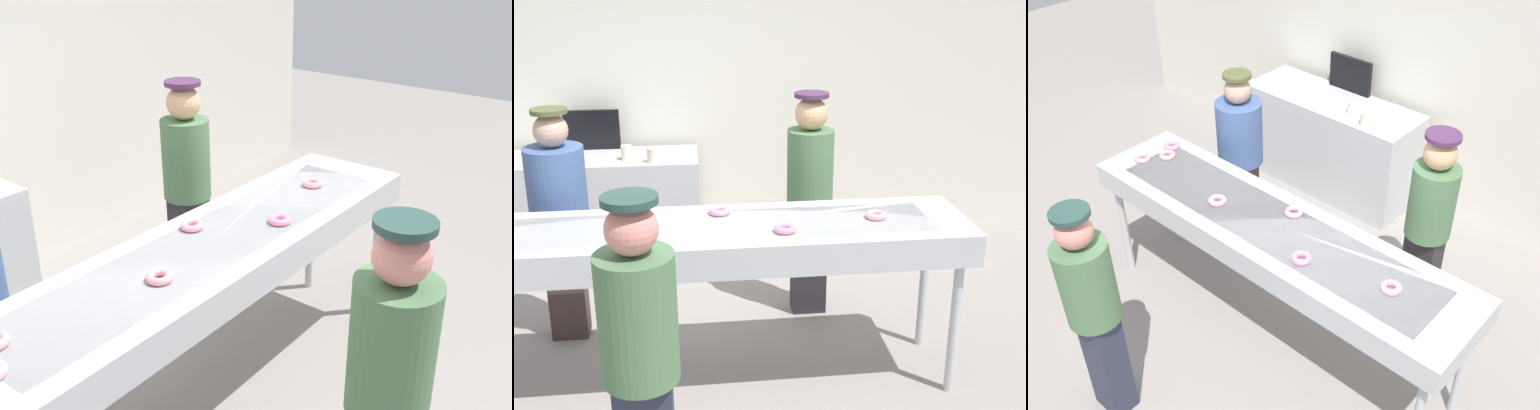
# 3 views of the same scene
# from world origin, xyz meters

# --- Properties ---
(ground_plane) EXTENTS (16.00, 16.00, 0.00)m
(ground_plane) POSITION_xyz_m (0.00, 0.00, 0.00)
(ground_plane) COLOR gray
(fryer_conveyor) EXTENTS (2.95, 0.69, 1.02)m
(fryer_conveyor) POSITION_xyz_m (0.00, 0.00, 0.93)
(fryer_conveyor) COLOR #B7BABF
(fryer_conveyor) RESTS_ON ground
(strawberry_donut_0) EXTENTS (0.17, 0.17, 0.04)m
(strawberry_donut_0) POSITION_xyz_m (0.95, -0.00, 1.04)
(strawberry_donut_0) COLOR pink
(strawberry_donut_0) RESTS_ON fryer_conveyor
(strawberry_donut_1) EXTENTS (0.17, 0.17, 0.04)m
(strawberry_donut_1) POSITION_xyz_m (0.40, -0.15, 1.04)
(strawberry_donut_1) COLOR pink
(strawberry_donut_1) RESTS_ON fryer_conveyor
(strawberry_donut_2) EXTENTS (0.16, 0.16, 0.04)m
(strawberry_donut_2) POSITION_xyz_m (0.05, 0.18, 1.04)
(strawberry_donut_2) COLOR pink
(strawberry_donut_2) RESTS_ON fryer_conveyor
(strawberry_donut_4) EXTENTS (0.14, 0.14, 0.04)m
(strawberry_donut_4) POSITION_xyz_m (-0.43, -0.07, 1.04)
(strawberry_donut_4) COLOR pink
(strawberry_donut_4) RESTS_ON fryer_conveyor
(worker_assistant) EXTENTS (0.32, 0.32, 1.61)m
(worker_assistant) POSITION_xyz_m (0.72, 0.85, 0.90)
(worker_assistant) COLOR #262328
(worker_assistant) RESTS_ON ground
(customer_waiting) EXTENTS (0.32, 0.32, 1.61)m
(customer_waiting) POSITION_xyz_m (-0.34, -1.17, 0.90)
(customer_waiting) COLOR #292E42
(customer_waiting) RESTS_ON ground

